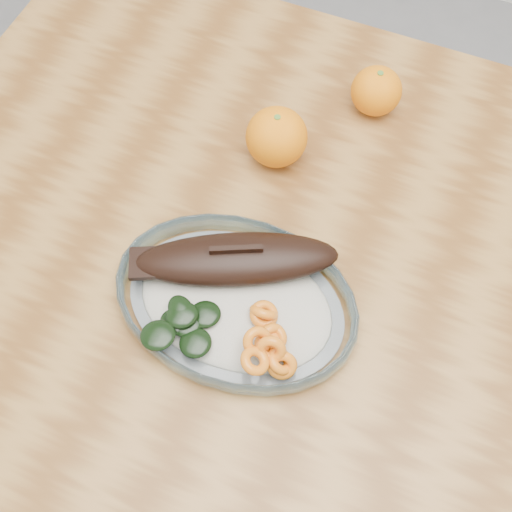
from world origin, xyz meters
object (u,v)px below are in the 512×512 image
orange_right (376,91)px  orange_left (277,137)px  dining_table (341,305)px  plated_meal (236,298)px

orange_right → orange_left: bearing=-126.3°
dining_table → orange_left: size_ratio=15.23×
orange_left → orange_right: 0.16m
plated_meal → orange_right: 0.35m
dining_table → plated_meal: bearing=-139.9°
dining_table → orange_right: size_ratio=17.69×
dining_table → orange_right: bearing=101.8°
orange_left → orange_right: (0.09, 0.13, -0.01)m
orange_left → plated_meal: bearing=-80.4°
orange_left → orange_right: bearing=53.7°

